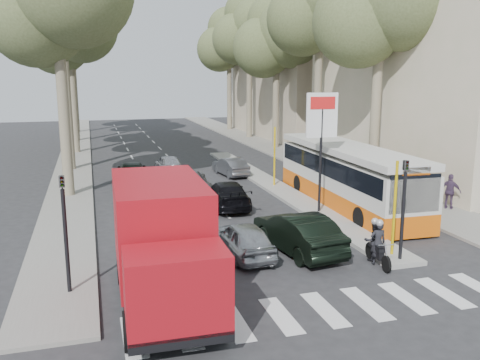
% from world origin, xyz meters
% --- Properties ---
extents(ground, '(120.00, 120.00, 0.00)m').
position_xyz_m(ground, '(0.00, 0.00, 0.00)').
color(ground, '#28282B').
rests_on(ground, ground).
extents(sidewalk_right, '(3.20, 70.00, 0.12)m').
position_xyz_m(sidewalk_right, '(8.60, 25.00, 0.06)').
color(sidewalk_right, gray).
rests_on(sidewalk_right, ground).
extents(median_left, '(2.40, 64.00, 0.12)m').
position_xyz_m(median_left, '(-8.00, 28.00, 0.06)').
color(median_left, gray).
rests_on(median_left, ground).
extents(traffic_island, '(1.50, 26.00, 0.16)m').
position_xyz_m(traffic_island, '(3.25, 11.00, 0.08)').
color(traffic_island, gray).
rests_on(traffic_island, ground).
extents(building_near, '(11.00, 18.00, 18.00)m').
position_xyz_m(building_near, '(15.50, 12.00, 9.00)').
color(building_near, beige).
rests_on(building_near, ground).
extents(building_far, '(11.00, 20.00, 16.00)m').
position_xyz_m(building_far, '(15.50, 34.00, 8.00)').
color(building_far, '#B7A88E').
rests_on(building_far, ground).
extents(billboard, '(1.50, 12.10, 5.60)m').
position_xyz_m(billboard, '(3.25, 5.00, 3.70)').
color(billboard, yellow).
rests_on(billboard, ground).
extents(traffic_light_island, '(0.16, 0.41, 3.60)m').
position_xyz_m(traffic_light_island, '(3.25, -1.50, 2.49)').
color(traffic_light_island, black).
rests_on(traffic_light_island, ground).
extents(traffic_light_left, '(0.16, 0.41, 3.60)m').
position_xyz_m(traffic_light_left, '(-7.60, -1.00, 2.49)').
color(traffic_light_left, black).
rests_on(traffic_light_left, ground).
extents(tree_l_b, '(7.40, 7.20, 14.88)m').
position_xyz_m(tree_l_b, '(-7.97, 20.11, 11.07)').
color(tree_l_b, '#6B604C').
rests_on(tree_l_b, ground).
extents(tree_l_c, '(7.40, 7.20, 13.71)m').
position_xyz_m(tree_l_c, '(-7.77, 28.11, 10.04)').
color(tree_l_c, '#6B604C').
rests_on(tree_l_c, ground).
extents(tree_l_d, '(7.40, 7.20, 15.66)m').
position_xyz_m(tree_l_d, '(-7.87, 36.11, 11.76)').
color(tree_l_d, '#6B604C').
rests_on(tree_l_d, ground).
extents(tree_l_e, '(7.40, 7.20, 14.49)m').
position_xyz_m(tree_l_e, '(-7.97, 44.11, 10.73)').
color(tree_l_e, '#6B604C').
rests_on(tree_l_e, ground).
extents(tree_r_a, '(7.40, 7.20, 14.10)m').
position_xyz_m(tree_r_a, '(9.13, 10.11, 10.38)').
color(tree_r_a, '#6B604C').
rests_on(tree_r_a, ground).
extents(tree_r_b, '(7.40, 7.20, 15.27)m').
position_xyz_m(tree_r_b, '(9.23, 18.11, 11.42)').
color(tree_r_b, '#6B604C').
rests_on(tree_r_b, ground).
extents(tree_r_c, '(7.40, 7.20, 13.32)m').
position_xyz_m(tree_r_c, '(9.03, 26.11, 9.69)').
color(tree_r_c, '#6B604C').
rests_on(tree_r_c, ground).
extents(tree_r_d, '(7.40, 7.20, 14.88)m').
position_xyz_m(tree_r_d, '(9.13, 34.11, 11.07)').
color(tree_r_d, '#6B604C').
rests_on(tree_r_d, ground).
extents(tree_r_e, '(7.40, 7.20, 14.10)m').
position_xyz_m(tree_r_e, '(9.23, 42.11, 10.38)').
color(tree_r_e, '#6B604C').
rests_on(tree_r_e, ground).
extents(silver_hatchback, '(1.63, 3.70, 1.24)m').
position_xyz_m(silver_hatchback, '(-1.70, 0.76, 0.62)').
color(silver_hatchback, '#A9ADB1').
rests_on(silver_hatchback, ground).
extents(dark_hatchback, '(2.15, 4.63, 1.47)m').
position_xyz_m(dark_hatchback, '(0.31, 0.59, 0.73)').
color(dark_hatchback, black).
rests_on(dark_hatchback, ground).
extents(queue_car_a, '(2.78, 5.23, 1.40)m').
position_xyz_m(queue_car_a, '(-1.95, 10.38, 0.70)').
color(queue_car_a, '#53565C').
rests_on(queue_car_a, ground).
extents(queue_car_b, '(2.12, 4.53, 1.28)m').
position_xyz_m(queue_car_b, '(-0.50, 7.54, 0.64)').
color(queue_car_b, black).
rests_on(queue_car_b, ground).
extents(queue_car_c, '(1.56, 3.67, 1.24)m').
position_xyz_m(queue_car_c, '(-1.92, 17.02, 0.62)').
color(queue_car_c, '#A2A4AA').
rests_on(queue_car_c, ground).
extents(queue_car_d, '(1.69, 3.68, 1.17)m').
position_xyz_m(queue_car_d, '(1.80, 15.19, 0.58)').
color(queue_car_d, '#52545A').
rests_on(queue_car_d, ground).
extents(queue_car_e, '(2.01, 4.27, 1.20)m').
position_xyz_m(queue_car_e, '(-4.46, 15.17, 0.60)').
color(queue_car_e, black).
rests_on(queue_car_e, ground).
extents(red_truck, '(2.60, 6.50, 3.44)m').
position_xyz_m(red_truck, '(-4.99, -2.29, 1.82)').
color(red_truck, black).
rests_on(red_truck, ground).
extents(city_bus, '(2.83, 11.54, 3.02)m').
position_xyz_m(city_bus, '(5.23, 6.12, 1.59)').
color(city_bus, '#DC5B0C').
rests_on(city_bus, ground).
extents(motorcycle, '(0.75, 1.90, 1.62)m').
position_xyz_m(motorcycle, '(2.42, -1.26, 0.74)').
color(motorcycle, black).
rests_on(motorcycle, ground).
extents(pedestrian_near, '(1.01, 1.05, 1.68)m').
position_xyz_m(pedestrian_near, '(9.45, 3.79, 0.96)').
color(pedestrian_near, '#493752').
rests_on(pedestrian_near, sidewalk_right).
extents(pedestrian_far, '(1.26, 1.13, 1.83)m').
position_xyz_m(pedestrian_far, '(8.89, 7.85, 1.03)').
color(pedestrian_far, brown).
rests_on(pedestrian_far, sidewalk_right).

